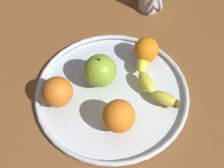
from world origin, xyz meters
The scene contains 7 objects.
ground_plane centered at (0.00, 0.00, -2.00)cm, with size 145.78×145.78×4.00cm, color brown.
fruit_bowl centered at (0.00, 0.00, 0.92)cm, with size 38.72×38.72×1.80cm.
banana centered at (2.62, 9.80, 3.31)cm, with size 19.45×6.97×3.02cm.
apple centered at (-4.11, -1.33, 5.91)cm, with size 8.22×8.22×9.02cm.
orange_front_left centered at (-5.89, 12.56, 5.08)cm, with size 6.56×6.56×6.56cm, color orange.
orange_back_right centered at (9.02, -2.52, 5.60)cm, with size 7.61×7.61×7.61cm, color orange.
orange_back_left centered at (-2.94, -12.81, 5.51)cm, with size 7.41×7.41×7.41cm, color orange.
Camera 1 is at (39.75, -18.37, 68.75)cm, focal length 51.44 mm.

